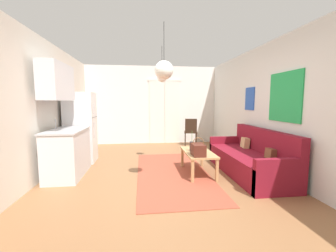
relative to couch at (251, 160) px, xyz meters
name	(u,v)px	position (x,y,z in m)	size (l,w,h in m)	color
ground_plane	(164,188)	(-1.79, -0.39, -0.33)	(4.97, 8.37, 0.10)	#8E603D
wall_back	(153,105)	(-1.77, 3.55, 1.03)	(4.57, 0.13, 2.63)	white
wall_right	(288,108)	(0.45, -0.38, 1.04)	(0.12, 7.97, 2.63)	silver
wall_left	(19,109)	(-4.02, -0.38, 1.04)	(0.12, 7.97, 2.63)	silver
area_rug	(172,173)	(-1.55, 0.22, -0.27)	(1.39, 3.13, 0.01)	#9E4733
couch	(251,160)	(0.00, 0.00, 0.00)	(0.84, 2.18, 0.89)	maroon
coffee_table	(198,154)	(-1.05, 0.14, 0.11)	(0.53, 1.04, 0.45)	tan
bamboo_vase	(192,146)	(-1.16, 0.20, 0.27)	(0.09, 0.09, 0.41)	#2D2D33
handbag	(198,150)	(-1.13, -0.18, 0.28)	(0.22, 0.33, 0.34)	#512319
refrigerator	(81,128)	(-3.58, 1.33, 0.55)	(0.67, 0.60, 1.65)	white
kitchen_counter	(65,134)	(-3.61, 0.32, 0.54)	(0.61, 1.18, 2.13)	silver
accent_chair	(191,130)	(-0.56, 2.93, 0.22)	(0.49, 0.47, 0.89)	black
pendant_lamp_near	(164,70)	(-1.80, -0.59, 1.64)	(0.29, 0.29, 0.86)	black
pendant_lamp_far	(162,77)	(-1.70, 0.86, 1.69)	(0.21, 0.21, 0.77)	black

